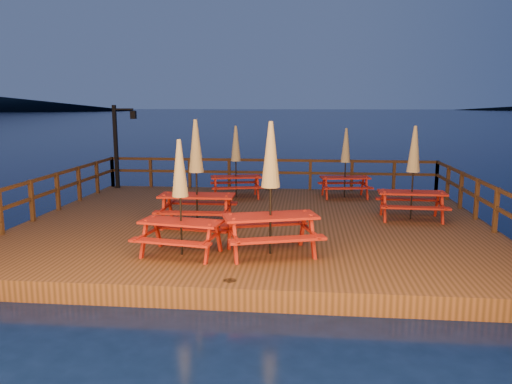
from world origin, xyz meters
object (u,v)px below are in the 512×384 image
lamp_post (120,139)px  picnic_table_1 (345,162)px  picnic_table_2 (271,186)px  picnic_table_0 (196,171)px

lamp_post → picnic_table_1: bearing=-7.4°
picnic_table_1 → picnic_table_2: size_ratio=0.83×
picnic_table_0 → picnic_table_2: (2.01, -2.18, 0.02)m
picnic_table_0 → picnic_table_1: bearing=46.2°
lamp_post → picnic_table_1: size_ratio=1.32×
lamp_post → picnic_table_2: size_ratio=1.10×
lamp_post → picnic_table_0: size_ratio=1.12×
lamp_post → picnic_table_2: lamp_post is taller
picnic_table_0 → picnic_table_2: size_ratio=0.98×
picnic_table_1 → picnic_table_2: bearing=-115.2°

